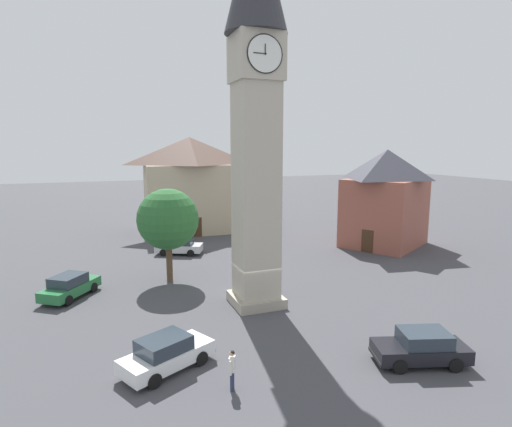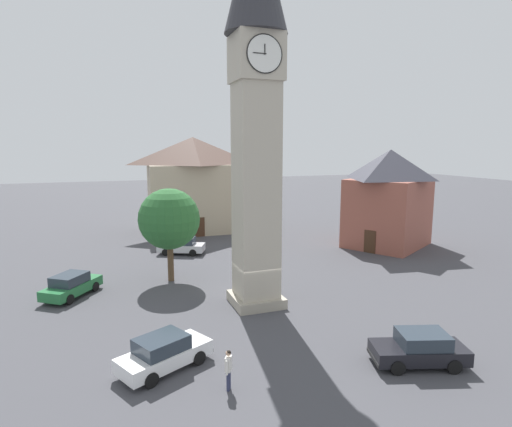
# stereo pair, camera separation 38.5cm
# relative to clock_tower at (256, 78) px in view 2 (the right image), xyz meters

# --- Properties ---
(ground_plane) EXTENTS (200.00, 200.00, 0.00)m
(ground_plane) POSITION_rel_clock_tower_xyz_m (-0.00, -0.00, -13.53)
(ground_plane) COLOR #424247
(clock_tower) EXTENTS (3.59, 3.59, 23.06)m
(clock_tower) POSITION_rel_clock_tower_xyz_m (0.00, 0.00, 0.00)
(clock_tower) COLOR #A59C89
(clock_tower) RESTS_ON ground
(car_blue_kerb) EXTENTS (3.77, 4.34, 1.53)m
(car_blue_kerb) POSITION_rel_clock_tower_xyz_m (10.83, -5.27, -12.77)
(car_blue_kerb) COLOR #236B38
(car_blue_kerb) RESTS_ON ground
(car_silver_kerb) EXTENTS (4.45, 3.36, 1.53)m
(car_silver_kerb) POSITION_rel_clock_tower_xyz_m (6.36, 5.81, -12.77)
(car_silver_kerb) COLOR white
(car_silver_kerb) RESTS_ON ground
(car_red_corner) EXTENTS (4.46, 3.22, 1.53)m
(car_red_corner) POSITION_rel_clock_tower_xyz_m (2.22, -13.72, -12.77)
(car_red_corner) COLOR silver
(car_red_corner) RESTS_ON ground
(car_white_side) EXTENTS (4.45, 2.87, 1.53)m
(car_white_side) POSITION_rel_clock_tower_xyz_m (-4.41, 9.30, -12.77)
(car_white_side) COLOR black
(car_white_side) RESTS_ON ground
(pedestrian) EXTENTS (0.38, 0.49, 1.69)m
(pedestrian) POSITION_rel_clock_tower_xyz_m (4.15, 8.28, -12.52)
(pedestrian) COLOR #2D3351
(pedestrian) RESTS_ON ground
(tree) EXTENTS (4.36, 4.36, 6.74)m
(tree) POSITION_rel_clock_tower_xyz_m (4.27, -6.39, -8.99)
(tree) COLOR brown
(tree) RESTS_ON ground
(building_shop_left) EXTENTS (10.18, 9.68, 9.37)m
(building_shop_left) POSITION_rel_clock_tower_xyz_m (-17.30, -10.15, -8.75)
(building_shop_left) COLOR #995142
(building_shop_left) RESTS_ON ground
(building_terrace_right) EXTENTS (10.70, 7.53, 10.68)m
(building_terrace_right) POSITION_rel_clock_tower_xyz_m (-1.00, -23.74, -8.08)
(building_terrace_right) COLOR tan
(building_terrace_right) RESTS_ON ground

